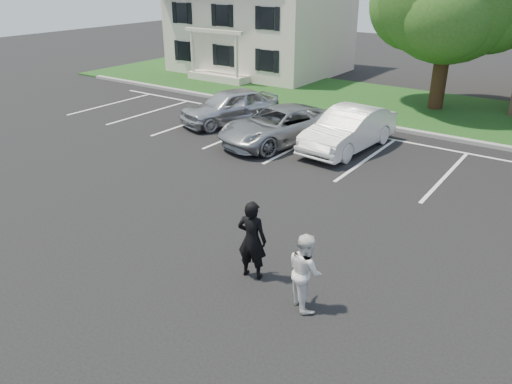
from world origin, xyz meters
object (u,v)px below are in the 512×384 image
car_silver_west (230,106)px  car_white_sedan (349,129)px  man_white_shirt (305,271)px  man_black_suit (252,240)px  house (261,11)px  car_silver_minivan (279,126)px

car_silver_west → car_white_sedan: size_ratio=0.95×
car_silver_west → man_white_shirt: bearing=-24.7°
man_black_suit → man_white_shirt: 1.50m
man_black_suit → car_silver_west: (-7.87, 9.31, -0.15)m
house → car_white_sedan: house is taller
car_silver_west → car_silver_minivan: 3.45m
man_black_suit → car_white_sedan: man_black_suit is taller
man_black_suit → car_white_sedan: (-2.05, 9.11, -0.14)m
car_silver_west → car_silver_minivan: (3.28, -1.07, -0.06)m
house → car_silver_west: (6.10, -11.18, -3.06)m
car_white_sedan → car_silver_minivan: bearing=-156.5°
house → man_white_shirt: 26.04m
house → car_silver_west: 13.10m
house → man_black_suit: (13.97, -20.49, -2.91)m
man_black_suit → car_silver_west: 12.19m
car_white_sedan → man_white_shirt: bearing=-64.6°
man_black_suit → car_silver_minivan: (-4.59, 8.24, -0.21)m
man_white_shirt → car_white_sedan: man_white_shirt is taller
man_white_shirt → man_black_suit: bearing=25.9°
man_black_suit → car_silver_minivan: size_ratio=0.36×
house → car_silver_minivan: bearing=-52.6°
man_white_shirt → car_white_sedan: 10.00m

